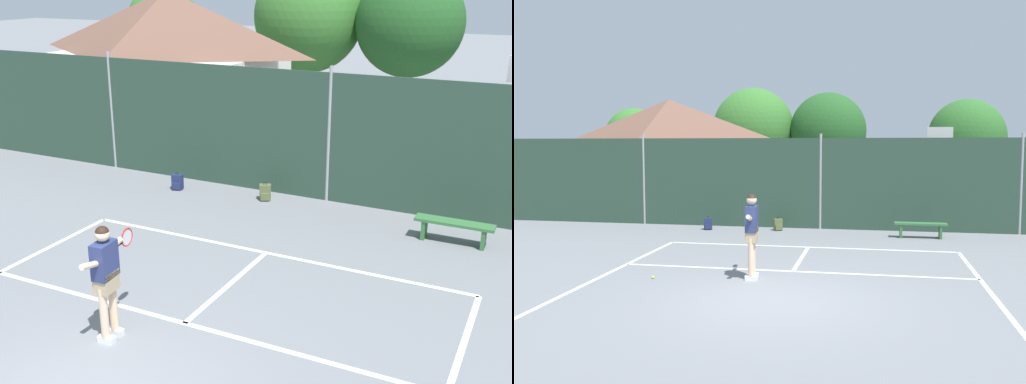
% 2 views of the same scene
% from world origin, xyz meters
% --- Properties ---
extents(ground_plane, '(120.00, 120.00, 0.00)m').
position_xyz_m(ground_plane, '(0.00, 0.00, 0.00)').
color(ground_plane, slate).
extents(court_markings, '(8.30, 11.10, 0.01)m').
position_xyz_m(court_markings, '(0.00, 0.65, 0.00)').
color(court_markings, white).
rests_on(court_markings, ground).
extents(chainlink_fence, '(26.09, 0.09, 3.30)m').
position_xyz_m(chainlink_fence, '(-0.00, 9.00, 1.58)').
color(chainlink_fence, '#284233').
rests_on(chainlink_fence, ground).
extents(basketball_hoop, '(0.90, 0.67, 3.55)m').
position_xyz_m(basketball_hoop, '(4.12, 10.71, 2.31)').
color(basketball_hoop, '#9E9EA3').
rests_on(basketball_hoop, ground).
extents(clubhouse_building, '(7.29, 4.92, 4.85)m').
position_xyz_m(clubhouse_building, '(-6.86, 12.52, 2.52)').
color(clubhouse_building, silver).
rests_on(clubhouse_building, ground).
extents(treeline_backdrop, '(27.24, 3.93, 5.94)m').
position_xyz_m(treeline_backdrop, '(1.07, 18.93, 3.55)').
color(treeline_backdrop, brown).
rests_on(treeline_backdrop, ground).
extents(tennis_player, '(0.32, 1.43, 1.85)m').
position_xyz_m(tennis_player, '(-0.78, 1.62, 1.11)').
color(tennis_player, silver).
rests_on(tennis_player, ground).
extents(tennis_ball, '(0.07, 0.07, 0.07)m').
position_xyz_m(tennis_ball, '(-2.90, 1.22, 0.03)').
color(tennis_ball, '#CCE033').
rests_on(tennis_ball, ground).
extents(backpack_navy, '(0.32, 0.31, 0.46)m').
position_xyz_m(backpack_navy, '(-3.77, 8.07, 0.19)').
color(backpack_navy, navy).
rests_on(backpack_navy, ground).
extents(backpack_olive, '(0.33, 0.32, 0.46)m').
position_xyz_m(backpack_olive, '(-1.37, 8.33, 0.19)').
color(backpack_olive, '#566038').
rests_on(backpack_olive, ground).
extents(courtside_bench, '(1.60, 0.36, 0.48)m').
position_xyz_m(courtside_bench, '(3.27, 7.67, 0.36)').
color(courtside_bench, '#336B38').
rests_on(courtside_bench, ground).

